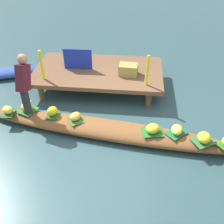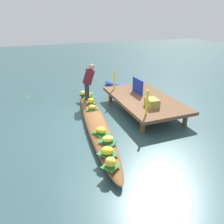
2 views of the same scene
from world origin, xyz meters
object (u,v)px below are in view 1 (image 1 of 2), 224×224
market_banner (78,59)px  banana_bunch_2 (52,111)px  banana_bunch_5 (177,130)px  banana_bunch_0 (204,137)px  banana_bunch_7 (153,129)px  water_bottle (30,105)px  produce_crate (128,70)px  banana_bunch_6 (8,110)px  banana_bunch_1 (75,116)px  banana_bunch_4 (27,107)px  moored_boat (8,73)px  vendor_person (24,82)px  vendor_boat (109,130)px

market_banner → banana_bunch_2: bearing=-98.8°
banana_bunch_5 → banana_bunch_0: bearing=-21.1°
banana_bunch_7 → water_bottle: size_ratio=1.43×
banana_bunch_5 → produce_crate: 2.08m
banana_bunch_6 → banana_bunch_7: banana_bunch_7 is taller
banana_bunch_1 → banana_bunch_4: bearing=169.5°
banana_bunch_2 → water_bottle: size_ratio=1.18×
moored_boat → vendor_person: size_ratio=1.65×
banana_bunch_7 → water_bottle: (-2.59, 0.49, 0.01)m
vendor_person → water_bottle: bearing=105.7°
banana_bunch_2 → banana_bunch_7: banana_bunch_2 is taller
vendor_boat → banana_bunch_0: 1.82m
vendor_boat → banana_bunch_6: 2.15m
banana_bunch_5 → produce_crate: bearing=120.0°
moored_boat → banana_bunch_4: (1.28, -1.79, 0.24)m
banana_bunch_2 → banana_bunch_5: 2.52m
banana_bunch_4 → market_banner: size_ratio=0.37×
banana_bunch_2 → vendor_person: bearing=169.4°
banana_bunch_2 → banana_bunch_4: 0.59m
vendor_person → banana_bunch_0: bearing=-9.3°
produce_crate → banana_bunch_1: bearing=-121.4°
banana_bunch_4 → vendor_person: (0.06, -0.01, 0.61)m
banana_bunch_4 → vendor_person: vendor_person is taller
banana_bunch_2 → produce_crate: 2.11m
moored_boat → vendor_boat: bearing=-55.8°
banana_bunch_0 → banana_bunch_6: banana_bunch_0 is taller
banana_bunch_0 → banana_bunch_5: banana_bunch_0 is taller
banana_bunch_7 → banana_bunch_5: bearing=2.6°
banana_bunch_2 → market_banner: (0.21, 1.65, 0.39)m
banana_bunch_6 → water_bottle: bearing=26.8°
banana_bunch_1 → banana_bunch_2: bearing=169.1°
moored_boat → banana_bunch_4: banana_bunch_4 is taller
banana_bunch_0 → banana_bunch_7: bearing=170.1°
banana_bunch_1 → banana_bunch_6: bearing=177.4°
moored_boat → banana_bunch_7: size_ratio=7.40×
vendor_boat → moored_boat: vendor_boat is taller
moored_boat → produce_crate: size_ratio=4.64×
vendor_person → water_bottle: vendor_person is taller
vendor_person → market_banner: bearing=65.0°
water_bottle → banana_bunch_1: bearing=-14.6°
produce_crate → banana_bunch_2: bearing=-134.5°
banana_bunch_1 → vendor_person: bearing=169.2°
vendor_boat → water_bottle: size_ratio=27.98×
banana_bunch_0 → banana_bunch_1: 2.50m
market_banner → banana_bunch_4: bearing=-118.5°
banana_bunch_4 → produce_crate: (2.05, 1.39, 0.27)m
vendor_boat → banana_bunch_4: size_ratio=21.05×
moored_boat → market_banner: bearing=-28.0°
market_banner → water_bottle: bearing=-118.4°
vendor_boat → vendor_person: bearing=177.4°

